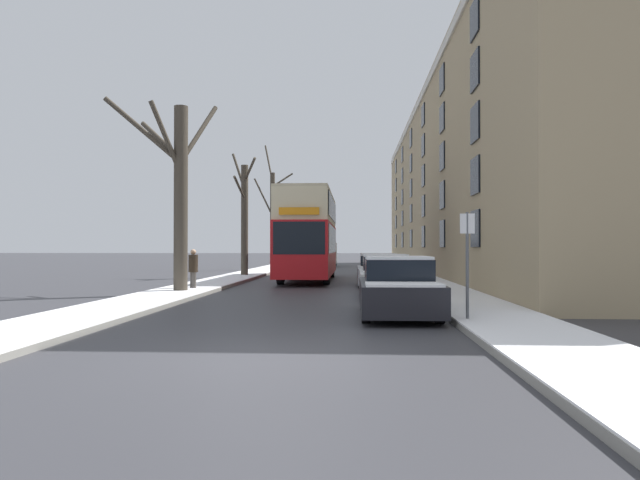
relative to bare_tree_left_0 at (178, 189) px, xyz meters
name	(u,v)px	position (x,y,z in m)	size (l,w,h in m)	color
ground_plane	(256,358)	(4.88, -11.69, -3.88)	(320.00, 320.00, 0.00)	#38383D
sidewalk_left	(294,262)	(0.02, 41.31, -3.80)	(2.28, 130.00, 0.16)	gray
sidewalk_right	(384,263)	(9.75, 41.31, -3.80)	(2.28, 130.00, 0.16)	gray
terrace_facade_right	(482,186)	(15.38, 19.70, 2.14)	(9.10, 52.35, 12.04)	tan
bare_tree_left_0	(178,189)	(0.00, 0.00, 0.00)	(3.53, 2.96, 7.35)	#423A30
bare_tree_left_1	(244,217)	(0.18, 11.75, -0.39)	(1.77, 2.31, 7.23)	#423A30
bare_tree_left_2	(272,216)	(0.21, 22.82, 0.24)	(2.95, 1.63, 9.80)	#423A30
double_decker_bus	(309,232)	(4.10, 9.11, -1.35)	(2.51, 11.04, 4.48)	red
parked_car_0	(398,289)	(7.52, -6.15, -3.19)	(1.88, 4.43, 1.50)	black
parked_car_1	(385,277)	(7.52, -0.65, -3.19)	(1.77, 4.15, 1.49)	silver
parked_car_2	(378,271)	(7.52, 4.85, -3.21)	(1.83, 4.46, 1.45)	#9EA3AD
oncoming_van	(325,253)	(3.90, 30.78, -2.71)	(1.93, 5.32, 2.15)	white
pedestrian_left_sidewalk	(193,268)	(0.22, 1.19, -2.97)	(0.36, 0.36, 1.65)	#4C4742
street_sign_post	(467,260)	(8.91, -7.84, -2.44)	(0.32, 0.07, 2.50)	#4C4F54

